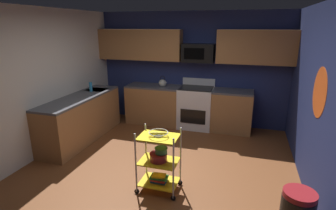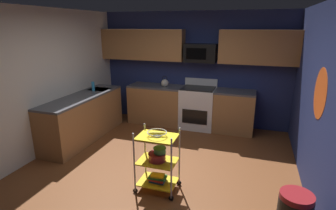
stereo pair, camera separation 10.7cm
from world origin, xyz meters
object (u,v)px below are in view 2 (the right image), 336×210
at_px(microwave, 201,53).
at_px(rolling_cart, 157,161).
at_px(oven_range, 198,107).
at_px(fruit_bowl, 157,133).
at_px(mixing_bowl_small, 160,150).
at_px(kettle, 165,83).
at_px(mixing_bowl_large, 157,157).
at_px(book_stack, 158,178).
at_px(dish_soap_bottle, 93,86).

distance_m(microwave, rolling_cart, 3.00).
relative_size(oven_range, fruit_bowl, 4.04).
height_order(mixing_bowl_small, kettle, kettle).
bearing_deg(mixing_bowl_large, kettle, 106.65).
distance_m(mixing_bowl_large, book_stack, 0.34).
relative_size(mixing_bowl_small, kettle, 0.69).
height_order(rolling_cart, mixing_bowl_small, rolling_cart).
height_order(kettle, dish_soap_bottle, kettle).
xyz_separation_m(mixing_bowl_small, dish_soap_bottle, (-2.14, 1.67, 0.40)).
height_order(microwave, dish_soap_bottle, microwave).
bearing_deg(mixing_bowl_small, fruit_bowl, -151.29).
bearing_deg(kettle, oven_range, 0.28).
bearing_deg(mixing_bowl_small, kettle, 107.45).
xyz_separation_m(oven_range, mixing_bowl_small, (0.02, -2.61, 0.14)).
relative_size(microwave, fruit_bowl, 2.57).
height_order(fruit_bowl, kettle, kettle).
distance_m(fruit_bowl, kettle, 2.74).
bearing_deg(book_stack, microwave, 89.74).
xyz_separation_m(fruit_bowl, dish_soap_bottle, (-2.11, 1.69, 0.14)).
relative_size(microwave, mixing_bowl_large, 2.78).
relative_size(oven_range, rolling_cart, 1.20).
bearing_deg(book_stack, kettle, 106.74).
bearing_deg(oven_range, book_stack, -90.28).
bearing_deg(microwave, mixing_bowl_small, -89.62).
relative_size(microwave, rolling_cart, 0.77).
bearing_deg(kettle, mixing_bowl_large, -73.35).
bearing_deg(dish_soap_bottle, microwave, 26.21).
bearing_deg(dish_soap_bottle, book_stack, -38.63).
xyz_separation_m(mixing_bowl_large, mixing_bowl_small, (0.03, 0.02, 0.10)).
height_order(rolling_cart, dish_soap_bottle, dish_soap_bottle).
height_order(mixing_bowl_large, mixing_bowl_small, mixing_bowl_small).
distance_m(book_stack, dish_soap_bottle, 2.83).
relative_size(microwave, book_stack, 2.75).
relative_size(oven_range, microwave, 1.57).
xyz_separation_m(microwave, kettle, (-0.80, -0.11, -0.70)).
relative_size(rolling_cart, mixing_bowl_small, 5.03).
height_order(fruit_bowl, mixing_bowl_small, fruit_bowl).
xyz_separation_m(rolling_cart, dish_soap_bottle, (-2.11, 1.69, 0.57)).
height_order(oven_range, kettle, kettle).
bearing_deg(mixing_bowl_small, dish_soap_bottle, 142.05).
xyz_separation_m(rolling_cart, kettle, (-0.79, 2.62, 0.54)).
bearing_deg(dish_soap_bottle, fruit_bowl, -38.63).
relative_size(book_stack, kettle, 0.96).
relative_size(oven_range, mixing_bowl_small, 6.04).
relative_size(oven_range, dish_soap_bottle, 5.50).
xyz_separation_m(oven_range, dish_soap_bottle, (-2.12, -0.94, 0.54)).
distance_m(oven_range, rolling_cart, 2.62).
relative_size(book_stack, dish_soap_bottle, 1.27).
xyz_separation_m(oven_range, book_stack, (-0.01, -2.62, -0.30)).
bearing_deg(oven_range, microwave, 90.26).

